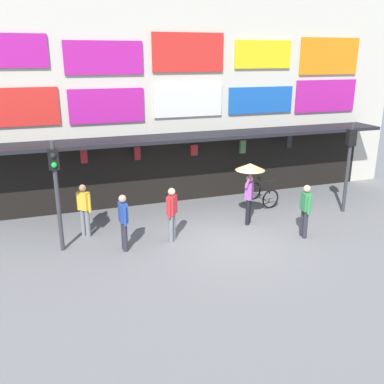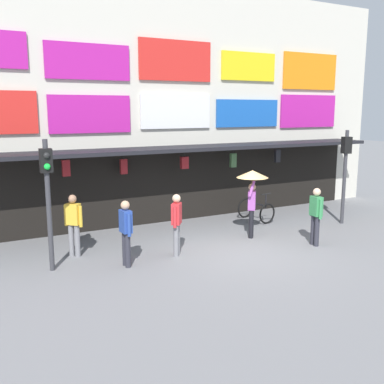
# 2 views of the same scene
# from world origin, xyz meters

# --- Properties ---
(ground_plane) EXTENTS (80.00, 80.00, 0.00)m
(ground_plane) POSITION_xyz_m (0.00, 0.00, 0.00)
(ground_plane) COLOR slate
(shopfront) EXTENTS (18.00, 2.60, 8.00)m
(shopfront) POSITION_xyz_m (0.00, 4.57, 3.96)
(shopfront) COLOR beige
(shopfront) RESTS_ON ground
(traffic_light_near) EXTENTS (0.29, 0.33, 3.20)m
(traffic_light_near) POSITION_xyz_m (-4.89, 0.89, 2.14)
(traffic_light_near) COLOR #38383D
(traffic_light_near) RESTS_ON ground
(traffic_light_far) EXTENTS (0.32, 0.35, 3.20)m
(traffic_light_far) POSITION_xyz_m (4.87, 0.91, 2.14)
(traffic_light_far) COLOR #38383D
(traffic_light_far) RESTS_ON ground
(bicycle_parked) EXTENTS (0.87, 1.25, 1.05)m
(bicycle_parked) POSITION_xyz_m (2.46, 2.60, 0.39)
(bicycle_parked) COLOR black
(bicycle_parked) RESTS_ON ground
(pedestrian_in_blue) EXTENTS (0.27, 0.53, 1.68)m
(pedestrian_in_blue) POSITION_xyz_m (2.23, -0.57, 0.95)
(pedestrian_in_blue) COLOR #2D2D38
(pedestrian_in_blue) RESTS_ON ground
(pedestrian_in_green) EXTENTS (0.39, 0.44, 1.68)m
(pedestrian_in_green) POSITION_xyz_m (-1.70, 0.47, 0.95)
(pedestrian_in_green) COLOR gray
(pedestrian_in_green) RESTS_ON ground
(pedestrian_in_red) EXTENTS (0.41, 0.41, 1.68)m
(pedestrian_in_red) POSITION_xyz_m (-4.14, 1.70, 0.95)
(pedestrian_in_red) COLOR gray
(pedestrian_in_red) RESTS_ON ground
(pedestrian_in_yellow) EXTENTS (0.24, 0.53, 1.68)m
(pedestrian_in_yellow) POSITION_xyz_m (-3.18, 0.31, 0.95)
(pedestrian_in_yellow) COLOR #2D2D38
(pedestrian_in_yellow) RESTS_ON ground
(pedestrian_with_umbrella) EXTENTS (0.96, 0.96, 2.08)m
(pedestrian_with_umbrella) POSITION_xyz_m (1.08, 0.96, 1.64)
(pedestrian_with_umbrella) COLOR black
(pedestrian_with_umbrella) RESTS_ON ground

